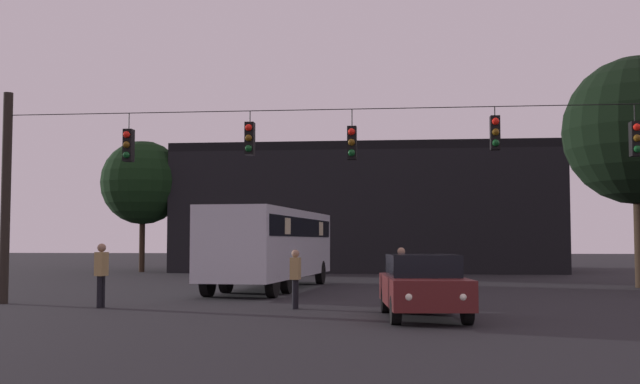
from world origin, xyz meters
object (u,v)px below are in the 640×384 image
Objects in this scene: car_near_right at (423,285)px; pedestrian_crossing_center at (101,271)px; tree_behind_building at (143,183)px; tree_left_silhouette at (639,131)px; pedestrian_crossing_right at (401,273)px; city_bus at (272,240)px; pedestrian_near_bus at (295,276)px.

pedestrian_crossing_center is (-8.81, 1.96, 0.22)m from car_near_right.
tree_left_silhouette is at bearing -27.31° from tree_behind_building.
pedestrian_crossing_right is at bearing -134.86° from tree_left_silhouette.
pedestrian_crossing_center is (-3.37, -8.44, -0.85)m from city_bus.
tree_behind_building is at bearing 152.69° from tree_left_silhouette.
tree_behind_building is at bearing 124.51° from pedestrian_crossing_right.
tree_behind_building is at bearing 117.84° from pedestrian_near_bus.
pedestrian_crossing_center is 21.57m from tree_left_silhouette.
tree_left_silhouette is (8.97, 13.01, 5.45)m from car_near_right.
car_near_right is 0.57× the size of tree_behind_building.
city_bus is at bearing -55.88° from tree_behind_building.
pedestrian_crossing_right is (8.29, 1.51, -0.08)m from pedestrian_crossing_center.
pedestrian_crossing_center is 1.07× the size of pedestrian_crossing_right.
tree_left_silhouette reaches higher than city_bus.
pedestrian_crossing_right is at bearing 98.44° from car_near_right.
pedestrian_crossing_center is 1.10× the size of pedestrian_near_bus.
car_near_right is at bearing -12.58° from pedestrian_crossing_center.
pedestrian_near_bus is 0.17× the size of tree_left_silhouette.
pedestrian_crossing_center is 8.43m from pedestrian_crossing_right.
tree_left_silhouette is at bearing 55.41° from car_near_right.
city_bus reaches higher than pedestrian_near_bus.
tree_left_silhouette is 28.00m from tree_behind_building.
car_near_right is at bearing -124.59° from tree_left_silhouette.
tree_left_silhouette is (9.48, 9.53, 5.30)m from pedestrian_crossing_right.
city_bus is 6.29× the size of pedestrian_crossing_center.
tree_behind_building reaches higher than pedestrian_crossing_center.
tree_behind_building is at bearing 121.60° from car_near_right.
tree_left_silhouette is at bearing 31.85° from pedestrian_crossing_center.
pedestrian_near_bus is 27.13m from tree_behind_building.
car_near_right is at bearing -32.65° from pedestrian_near_bus.
pedestrian_crossing_center reaches higher than pedestrian_near_bus.
city_bus is 18.98m from tree_behind_building.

